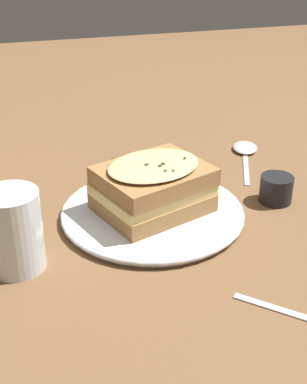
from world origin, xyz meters
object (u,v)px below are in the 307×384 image
spoon (245,150)px  sandwich (153,187)px  dinner_plate (153,214)px  condiment_pot (276,189)px  water_glass (13,231)px

spoon → sandwich: bearing=-118.5°
dinner_plate → condiment_pot: size_ratio=5.32×
dinner_plate → condiment_pot: condiment_pot is taller
sandwich → spoon: sandwich is taller
sandwich → spoon: size_ratio=1.04×
dinner_plate → sandwich: bearing=74.2°
condiment_pot → spoon: bearing=79.0°
condiment_pot → water_glass: bearing=-171.1°
water_glass → spoon: size_ratio=0.60×
spoon → water_glass: bearing=-126.6°
dinner_plate → spoon: (0.22, 0.18, -0.00)m
sandwich → condiment_pot: 0.19m
water_glass → dinner_plate: bearing=18.0°
dinner_plate → spoon: bearing=38.3°
water_glass → condiment_pot: (0.38, 0.06, -0.03)m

